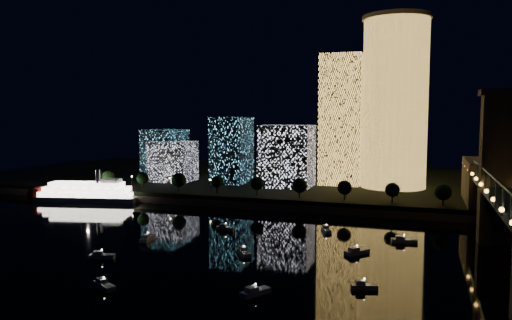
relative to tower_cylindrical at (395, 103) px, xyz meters
The scene contains 10 objects.
ground 145.87m from the tower_cylindrical, 101.55° to the right, with size 520.00×520.00×0.00m, color black.
far_bank 58.87m from the tower_cylindrical, 137.73° to the left, with size 420.00×160.00×5.00m, color black.
seawall 75.71m from the tower_cylindrical, 117.52° to the right, with size 420.00×6.00×3.00m, color #6B5E4C.
tower_cylindrical is the anchor object (origin of this frame).
tower_rectangular 28.95m from the tower_cylindrical, behind, with size 21.50×21.50×68.41m, color gold.
midrise_blocks 95.07m from the tower_cylindrical, behind, with size 97.21×28.21×35.73m.
riverboat 161.08m from the tower_cylindrical, 156.68° to the right, with size 54.43×21.92×16.09m.
motorboats 135.70m from the tower_cylindrical, 104.90° to the right, with size 91.33×82.21×2.78m.
esplanade_trees 81.88m from the tower_cylindrical, 139.81° to the right, with size 166.60×6.98×8.99m.
street_lamps 83.62m from the tower_cylindrical, 146.39° to the right, with size 132.70×0.70×5.65m.
Camera 1 is at (41.69, -126.82, 41.76)m, focal length 35.00 mm.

